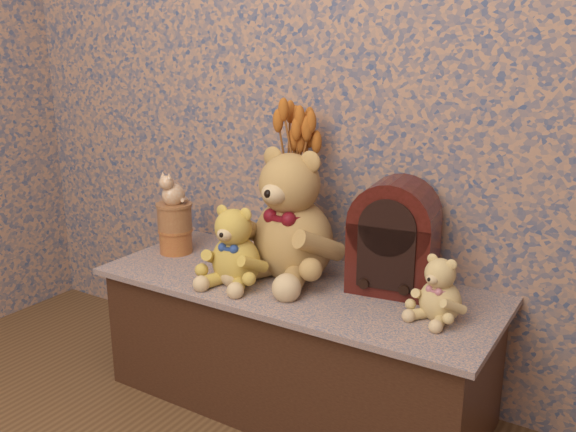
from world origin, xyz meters
name	(u,v)px	position (x,y,z in m)	size (l,w,h in m)	color
display_shelf	(296,343)	(0.00, 1.23, 0.23)	(1.34, 0.55, 0.45)	#384E74
teddy_large	(293,208)	(-0.05, 1.29, 0.68)	(0.37, 0.44, 0.47)	#A87E41
teddy_medium	(236,242)	(-0.17, 1.13, 0.59)	(0.22, 0.27, 0.28)	#B98D34
teddy_small	(441,285)	(0.50, 1.22, 0.55)	(0.16, 0.19, 0.20)	tan
cathedral_radio	(394,235)	(0.29, 1.35, 0.63)	(0.26, 0.19, 0.36)	#39100A
ceramic_vase	(297,236)	(-0.08, 1.38, 0.56)	(0.13, 0.13, 0.22)	tan
dried_stalks	(298,151)	(-0.08, 1.38, 0.86)	(0.20, 0.20, 0.39)	#B45B1C
biscuit_tin_lower	(176,241)	(-0.54, 1.25, 0.49)	(0.12, 0.12, 0.09)	gold
biscuit_tin_upper	(175,217)	(-0.54, 1.25, 0.59)	(0.13, 0.13, 0.10)	tan
cat_figurine	(173,188)	(-0.54, 1.25, 0.70)	(0.09, 0.10, 0.13)	silver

